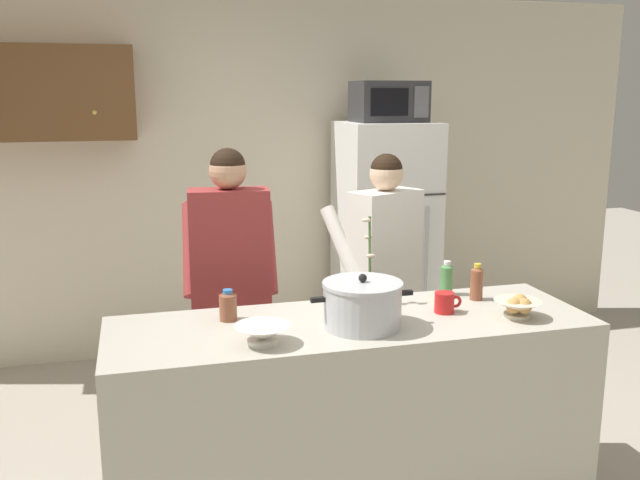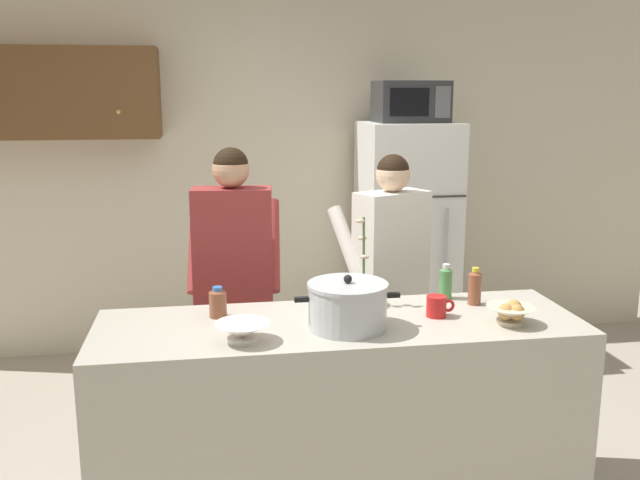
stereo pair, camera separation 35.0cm
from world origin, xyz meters
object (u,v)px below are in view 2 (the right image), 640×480
(microwave, at_px, (411,102))
(bottle_far_corner, at_px, (218,302))
(coffee_mug, at_px, (437,306))
(potted_orchid, at_px, (363,293))
(empty_bowl, at_px, (242,331))
(person_near_pot, at_px, (233,263))
(cooking_pot, at_px, (348,306))
(refrigerator, at_px, (406,242))
(bottle_mid_counter, at_px, (475,286))
(person_by_sink, at_px, (390,263))
(bread_bowl, at_px, (511,313))
(bottle_near_edge, at_px, (446,282))

(microwave, bearing_deg, bottle_far_corner, -129.10)
(coffee_mug, distance_m, potted_orchid, 0.36)
(empty_bowl, bearing_deg, person_near_pot, 89.94)
(microwave, xyz_separation_m, cooking_pot, (-0.82, -1.92, -0.82))
(refrigerator, bearing_deg, bottle_mid_counter, -95.37)
(microwave, xyz_separation_m, empty_bowl, (-1.27, -2.01, -0.88))
(person_by_sink, distance_m, bottle_mid_counter, 0.68)
(bottle_far_corner, bearing_deg, bread_bowl, -13.61)
(microwave, height_order, potted_orchid, microwave)
(bottle_mid_counter, relative_size, bottle_far_corner, 1.28)
(refrigerator, relative_size, cooking_pot, 3.75)
(microwave, bearing_deg, bread_bowl, -93.26)
(refrigerator, distance_m, person_near_pot, 1.69)
(refrigerator, distance_m, bottle_mid_counter, 1.72)
(bottle_near_edge, relative_size, bottle_far_corner, 1.23)
(person_near_pot, distance_m, person_by_sink, 0.87)
(person_near_pot, bearing_deg, bottle_mid_counter, -28.47)
(cooking_pot, distance_m, bottle_near_edge, 0.66)
(bottle_far_corner, bearing_deg, bottle_near_edge, 5.86)
(microwave, relative_size, bottle_mid_counter, 2.67)
(potted_orchid, bearing_deg, bottle_near_edge, 5.62)
(person_by_sink, xyz_separation_m, bottle_near_edge, (0.14, -0.51, 0.03))
(bread_bowl, bearing_deg, coffee_mug, 151.24)
(microwave, bearing_deg, empty_bowl, -122.31)
(bottle_mid_counter, height_order, potted_orchid, potted_orchid)
(person_by_sink, relative_size, potted_orchid, 3.75)
(cooking_pot, distance_m, bread_bowl, 0.71)
(microwave, xyz_separation_m, person_near_pot, (-1.27, -1.08, -0.83))
(bottle_far_corner, bearing_deg, refrigerator, 51.27)
(microwave, distance_m, potted_orchid, 1.95)
(refrigerator, distance_m, potted_orchid, 1.77)
(refrigerator, xyz_separation_m, coffee_mug, (-0.39, -1.85, 0.12))
(person_by_sink, height_order, coffee_mug, person_by_sink)
(refrigerator, relative_size, bottle_far_corner, 12.13)
(cooking_pot, bearing_deg, empty_bowl, -168.29)
(refrigerator, distance_m, empty_bowl, 2.40)
(person_near_pot, relative_size, cooking_pot, 3.59)
(bottle_mid_counter, bearing_deg, bread_bowl, -81.04)
(coffee_mug, bearing_deg, microwave, 77.83)
(person_by_sink, relative_size, bottle_near_edge, 9.20)
(person_near_pot, relative_size, coffee_mug, 12.45)
(refrigerator, bearing_deg, bottle_near_edge, -99.43)
(refrigerator, bearing_deg, person_by_sink, -110.75)
(empty_bowl, height_order, potted_orchid, potted_orchid)
(bread_bowl, distance_m, bottle_mid_counter, 0.31)
(cooking_pot, xyz_separation_m, bottle_near_edge, (0.56, 0.35, -0.02))
(bottle_far_corner, height_order, potted_orchid, potted_orchid)
(empty_bowl, bearing_deg, potted_orchid, 34.52)
(person_by_sink, distance_m, bottle_far_corner, 1.15)
(microwave, xyz_separation_m, bread_bowl, (-0.11, -1.98, -0.87))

